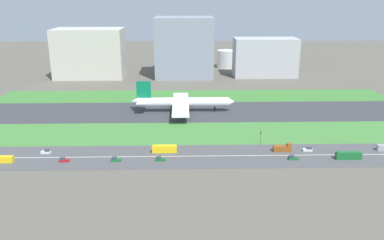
{
  "coord_description": "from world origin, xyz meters",
  "views": [
    {
      "loc": [
        -7.77,
        -243.05,
        71.26
      ],
      "look_at": [
        -2.85,
        -36.5,
        6.0
      ],
      "focal_mm": 37.38,
      "sensor_mm": 36.0,
      "label": 1
    }
  ],
  "objects_px": {
    "truck_0": "(283,148)",
    "traffic_light": "(261,137)",
    "bus_1": "(348,155)",
    "car_4": "(116,159)",
    "car_6": "(308,149)",
    "car_0": "(160,159)",
    "car_5": "(46,152)",
    "terminal_building": "(90,53)",
    "car_2": "(64,160)",
    "car_3": "(293,158)",
    "fuel_tank_east": "(227,59)",
    "office_tower": "(265,57)",
    "fuel_tank_west": "(165,60)",
    "airliner": "(181,102)",
    "truck_1": "(3,159)",
    "hangar_building": "(184,47)",
    "fuel_tank_centre": "(193,59)",
    "bus_0": "(164,149)"
  },
  "relations": [
    {
      "from": "traffic_light",
      "to": "terminal_building",
      "type": "bearing_deg",
      "value": 124.64
    },
    {
      "from": "bus_1",
      "to": "traffic_light",
      "type": "relative_size",
      "value": 1.61
    },
    {
      "from": "car_5",
      "to": "office_tower",
      "type": "xyz_separation_m",
      "value": [
        138.19,
        182.0,
        16.09
      ]
    },
    {
      "from": "car_2",
      "to": "bus_1",
      "type": "relative_size",
      "value": 0.38
    },
    {
      "from": "airliner",
      "to": "hangar_building",
      "type": "relative_size",
      "value": 1.24
    },
    {
      "from": "car_2",
      "to": "car_4",
      "type": "bearing_deg",
      "value": -180.0
    },
    {
      "from": "airliner",
      "to": "car_3",
      "type": "xyz_separation_m",
      "value": [
        50.43,
        -78.0,
        -5.31
      ]
    },
    {
      "from": "office_tower",
      "to": "fuel_tank_east",
      "type": "bearing_deg",
      "value": 123.22
    },
    {
      "from": "truck_0",
      "to": "fuel_tank_west",
      "type": "distance_m",
      "value": 236.01
    },
    {
      "from": "car_4",
      "to": "car_0",
      "type": "bearing_deg",
      "value": -180.0
    },
    {
      "from": "fuel_tank_centre",
      "to": "airliner",
      "type": "bearing_deg",
      "value": -94.28
    },
    {
      "from": "fuel_tank_west",
      "to": "fuel_tank_east",
      "type": "bearing_deg",
      "value": 0.0
    },
    {
      "from": "car_4",
      "to": "traffic_light",
      "type": "relative_size",
      "value": 0.61
    },
    {
      "from": "traffic_light",
      "to": "fuel_tank_west",
      "type": "bearing_deg",
      "value": 104.14
    },
    {
      "from": "car_5",
      "to": "terminal_building",
      "type": "relative_size",
      "value": 0.07
    },
    {
      "from": "car_3",
      "to": "truck_0",
      "type": "bearing_deg",
      "value": -77.22
    },
    {
      "from": "car_2",
      "to": "terminal_building",
      "type": "xyz_separation_m",
      "value": [
        -29.06,
        192.0,
        20.42
      ]
    },
    {
      "from": "car_4",
      "to": "hangar_building",
      "type": "bearing_deg",
      "value": -99.34
    },
    {
      "from": "terminal_building",
      "to": "fuel_tank_east",
      "type": "xyz_separation_m",
      "value": [
        126.89,
        45.0,
        -12.66
      ]
    },
    {
      "from": "fuel_tank_east",
      "to": "car_3",
      "type": "bearing_deg",
      "value": -88.85
    },
    {
      "from": "car_0",
      "to": "office_tower",
      "type": "distance_m",
      "value": 210.38
    },
    {
      "from": "terminal_building",
      "to": "fuel_tank_centre",
      "type": "bearing_deg",
      "value": 25.79
    },
    {
      "from": "car_2",
      "to": "truck_1",
      "type": "height_order",
      "value": "truck_1"
    },
    {
      "from": "truck_0",
      "to": "traffic_light",
      "type": "xyz_separation_m",
      "value": [
        -9.15,
        7.99,
        2.62
      ]
    },
    {
      "from": "airliner",
      "to": "hangar_building",
      "type": "bearing_deg",
      "value": 88.75
    },
    {
      "from": "car_5",
      "to": "bus_1",
      "type": "xyz_separation_m",
      "value": [
        138.63,
        -10.0,
        0.9
      ]
    },
    {
      "from": "car_4",
      "to": "fuel_tank_centre",
      "type": "bearing_deg",
      "value": -99.82
    },
    {
      "from": "truck_0",
      "to": "fuel_tank_east",
      "type": "distance_m",
      "value": 227.12
    },
    {
      "from": "fuel_tank_centre",
      "to": "car_2",
      "type": "bearing_deg",
      "value": -105.12
    },
    {
      "from": "bus_1",
      "to": "car_4",
      "type": "height_order",
      "value": "bus_1"
    },
    {
      "from": "car_5",
      "to": "car_4",
      "type": "xyz_separation_m",
      "value": [
        33.94,
        -10.0,
        0.0
      ]
    },
    {
      "from": "car_5",
      "to": "truck_1",
      "type": "bearing_deg",
      "value": -147.57
    },
    {
      "from": "airliner",
      "to": "car_3",
      "type": "bearing_deg",
      "value": -57.12
    },
    {
      "from": "car_6",
      "to": "truck_1",
      "type": "relative_size",
      "value": 0.52
    },
    {
      "from": "car_5",
      "to": "terminal_building",
      "type": "xyz_separation_m",
      "value": [
        -18.17,
        182.0,
        20.42
      ]
    },
    {
      "from": "car_0",
      "to": "office_tower",
      "type": "bearing_deg",
      "value": -113.75
    },
    {
      "from": "car_4",
      "to": "terminal_building",
      "type": "height_order",
      "value": "terminal_building"
    },
    {
      "from": "car_6",
      "to": "bus_0",
      "type": "bearing_deg",
      "value": -180.0
    },
    {
      "from": "car_6",
      "to": "truck_1",
      "type": "bearing_deg",
      "value": -175.89
    },
    {
      "from": "car_6",
      "to": "car_0",
      "type": "bearing_deg",
      "value": -171.82
    },
    {
      "from": "car_6",
      "to": "fuel_tank_west",
      "type": "height_order",
      "value": "fuel_tank_west"
    },
    {
      "from": "office_tower",
      "to": "fuel_tank_centre",
      "type": "height_order",
      "value": "office_tower"
    },
    {
      "from": "truck_1",
      "to": "hangar_building",
      "type": "xyz_separation_m",
      "value": [
        81.27,
        192.0,
        24.52
      ]
    },
    {
      "from": "truck_0",
      "to": "traffic_light",
      "type": "relative_size",
      "value": 1.17
    },
    {
      "from": "airliner",
      "to": "fuel_tank_centre",
      "type": "relative_size",
      "value": 2.64
    },
    {
      "from": "airliner",
      "to": "office_tower",
      "type": "relative_size",
      "value": 1.17
    },
    {
      "from": "fuel_tank_west",
      "to": "car_4",
      "type": "bearing_deg",
      "value": -93.12
    },
    {
      "from": "car_0",
      "to": "hangar_building",
      "type": "bearing_deg",
      "value": -93.53
    },
    {
      "from": "bus_0",
      "to": "office_tower",
      "type": "xyz_separation_m",
      "value": [
        82.93,
        182.0,
        15.2
      ]
    },
    {
      "from": "car_0",
      "to": "fuel_tank_west",
      "type": "relative_size",
      "value": 0.24
    }
  ]
}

